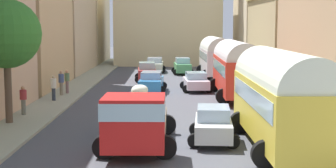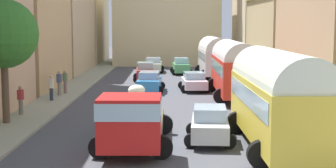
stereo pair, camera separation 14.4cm
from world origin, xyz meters
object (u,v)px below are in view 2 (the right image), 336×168
object	(u,v)px
parked_bus_0	(280,95)
pedestrian_0	(23,99)
car_2	(156,65)
car_1	(148,72)
car_5	(183,66)
car_0	(152,82)
pedestrian_3	(62,82)
parked_bus_1	(236,66)
pedestrian_2	(54,87)
car_3	(212,124)
car_4	(196,81)
pedestrian_4	(68,81)
parked_bus_2	(216,55)
cargo_truck_0	(136,119)

from	to	relation	value
parked_bus_0	pedestrian_0	size ratio (longest dim) A/B	5.43
parked_bus_0	car_2	bearing A→B (deg)	100.10
car_1	car_5	size ratio (longest dim) A/B	1.07
car_0	pedestrian_3	xyz separation A→B (m)	(-6.16, -2.79, 0.28)
parked_bus_1	car_0	xyz separation A→B (m)	(-5.87, 2.98, -1.39)
parked_bus_1	pedestrian_0	size ratio (longest dim) A/B	5.70
parked_bus_0	pedestrian_2	distance (m)	17.00
car_3	pedestrian_0	world-z (taller)	pedestrian_0
car_0	car_4	distance (m)	3.39
car_1	pedestrian_4	world-z (taller)	pedestrian_4
pedestrian_0	pedestrian_4	world-z (taller)	pedestrian_4
pedestrian_2	pedestrian_4	bearing A→B (deg)	87.17
parked_bus_1	car_5	bearing A→B (deg)	100.80
car_5	pedestrian_4	xyz separation A→B (m)	(-8.67, -15.40, 0.20)
pedestrian_4	car_3	bearing A→B (deg)	-57.82
car_3	pedestrian_4	xyz separation A→B (m)	(-9.11, 14.49, 0.27)
car_0	parked_bus_2	bearing A→B (deg)	60.79
car_4	pedestrian_0	world-z (taller)	pedestrian_0
cargo_truck_0	car_1	bearing A→B (deg)	91.50
parked_bus_1	car_4	xyz separation A→B (m)	(-2.52, 3.45, -1.43)
cargo_truck_0	pedestrian_2	distance (m)	13.90
parked_bus_0	car_0	bearing A→B (deg)	108.29
cargo_truck_0	car_5	bearing A→B (deg)	85.07
car_5	pedestrian_3	bearing A→B (deg)	-118.45
parked_bus_1	cargo_truck_0	size ratio (longest dim) A/B	1.36
car_4	pedestrian_4	world-z (taller)	pedestrian_4
parked_bus_1	car_0	size ratio (longest dim) A/B	2.21
car_2	pedestrian_4	xyz separation A→B (m)	(-5.79, -17.65, 0.25)
car_2	pedestrian_2	distance (m)	21.98
parked_bus_2	car_0	xyz separation A→B (m)	(-5.73, -10.25, -1.36)
parked_bus_2	pedestrian_4	size ratio (longest dim) A/B	4.95
car_5	cargo_truck_0	bearing A→B (deg)	-94.93
parked_bus_2	car_4	bearing A→B (deg)	-103.67
pedestrian_0	pedestrian_2	bearing A→B (deg)	84.85
car_0	pedestrian_0	size ratio (longest dim) A/B	2.58
car_5	pedestrian_0	size ratio (longest dim) A/B	2.35
pedestrian_2	parked_bus_1	bearing A→B (deg)	11.05
car_2	pedestrian_3	bearing A→B (deg)	-107.84
pedestrian_2	pedestrian_0	bearing A→B (deg)	-95.15
parked_bus_0	car_4	bearing A→B (deg)	97.65
parked_bus_1	pedestrian_4	world-z (taller)	parked_bus_1
pedestrian_3	car_2	bearing A→B (deg)	72.16
parked_bus_1	cargo_truck_0	bearing A→B (deg)	-111.60
cargo_truck_0	pedestrian_2	size ratio (longest dim) A/B	4.05
car_1	parked_bus_1	bearing A→B (deg)	-57.26
car_0	car_5	size ratio (longest dim) A/B	1.10
parked_bus_0	car_3	distance (m)	3.16
car_2	car_3	xyz separation A→B (m)	(3.33, -32.13, -0.02)
cargo_truck_0	pedestrian_3	bearing A→B (deg)	112.34
parked_bus_2	pedestrian_2	bearing A→B (deg)	-127.29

